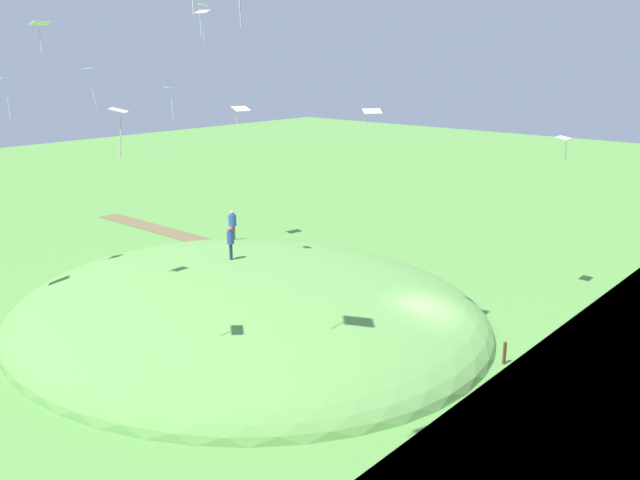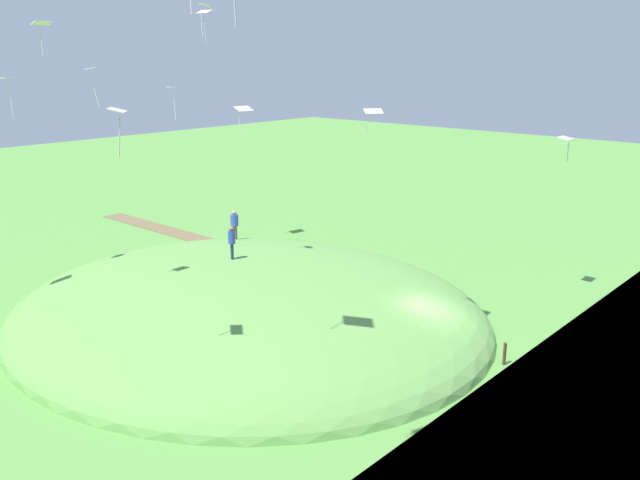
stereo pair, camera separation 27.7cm
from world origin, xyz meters
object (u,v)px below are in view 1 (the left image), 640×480
(person_near_shore, at_px, (230,238))
(kite_3, at_px, (372,112))
(kite_5, at_px, (241,110))
(kite_9, at_px, (90,71))
(kite_11, at_px, (119,114))
(kite_4, at_px, (41,25))
(person_watching_kites, at_px, (232,222))
(kite_2, at_px, (564,139))
(kite_12, at_px, (2,81))
(kite_10, at_px, (203,14))
(mooring_post, at_px, (505,353))
(kite_1, at_px, (203,8))
(kite_8, at_px, (170,90))

(person_near_shore, height_order, kite_3, kite_3)
(kite_5, relative_size, kite_9, 0.97)
(kite_9, height_order, kite_11, kite_9)
(kite_5, xyz_separation_m, kite_9, (0.38, 10.47, 2.66))
(person_near_shore, bearing_deg, kite_4, -77.79)
(person_watching_kites, relative_size, kite_2, 1.33)
(kite_11, bearing_deg, kite_12, -13.64)
(kite_2, bearing_deg, kite_4, 56.13)
(kite_4, bearing_deg, kite_12, -15.15)
(kite_9, bearing_deg, kite_5, -92.07)
(kite_2, height_order, kite_9, kite_9)
(kite_2, distance_m, kite_4, 24.93)
(kite_2, height_order, kite_10, kite_10)
(person_watching_kites, xyz_separation_m, mooring_post, (-18.53, 1.49, -2.38))
(kite_1, height_order, kite_11, kite_1)
(kite_4, bearing_deg, person_watching_kites, -76.64)
(person_near_shore, distance_m, kite_3, 9.56)
(person_watching_kites, xyz_separation_m, kite_11, (-10.36, 13.75, 7.83))
(kite_1, bearing_deg, kite_12, 20.78)
(person_watching_kites, height_order, mooring_post, person_watching_kites)
(kite_11, height_order, mooring_post, kite_11)
(kite_5, distance_m, kite_11, 22.96)
(kite_3, height_order, kite_12, kite_12)
(person_watching_kites, distance_m, kite_12, 14.55)
(kite_1, relative_size, kite_10, 0.92)
(person_watching_kites, xyz_separation_m, kite_8, (4.11, 0.95, 7.60))
(kite_2, distance_m, mooring_post, 12.52)
(kite_4, xyz_separation_m, kite_12, (10.17, -2.75, -2.49))
(kite_11, bearing_deg, kite_9, -27.73)
(kite_2, bearing_deg, mooring_post, 102.18)
(kite_3, xyz_separation_m, kite_8, (13.50, 2.10, 0.69))
(kite_1, distance_m, kite_4, 7.33)
(person_near_shore, xyz_separation_m, kite_9, (8.59, 2.03, 8.19))
(kite_9, xyz_separation_m, kite_10, (-5.55, -3.36, 2.86))
(kite_1, relative_size, kite_12, 0.67)
(kite_3, height_order, kite_11, kite_11)
(kite_8, distance_m, kite_9, 5.34)
(person_near_shore, height_order, kite_5, kite_5)
(kite_2, bearing_deg, kite_8, 23.50)
(kite_4, height_order, kite_11, kite_4)
(person_near_shore, relative_size, kite_3, 1.47)
(kite_1, distance_m, kite_8, 10.24)
(person_near_shore, distance_m, kite_5, 13.01)
(kite_2, distance_m, kite_9, 25.19)
(kite_11, bearing_deg, mooring_post, -123.67)
(kite_11, bearing_deg, kite_8, -41.49)
(kite_1, distance_m, kite_11, 11.27)
(kite_1, relative_size, kite_8, 0.74)
(kite_9, xyz_separation_m, kite_11, (-14.45, 7.59, -0.97))
(kite_4, distance_m, kite_8, 13.66)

